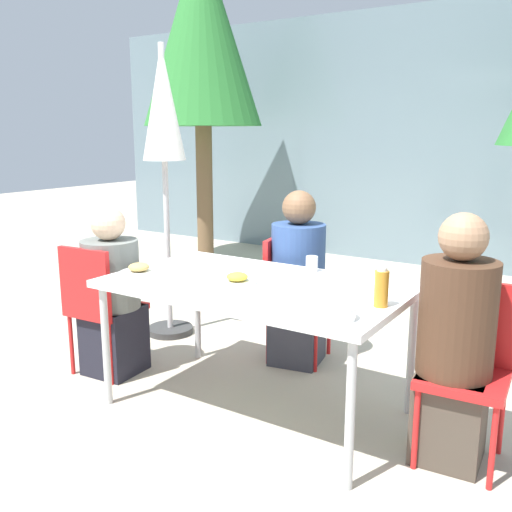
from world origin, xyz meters
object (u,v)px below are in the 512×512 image
at_px(closed_umbrella, 163,123).
at_px(chair_far, 289,288).
at_px(person_far, 298,284).
at_px(bottle, 381,288).
at_px(chair_right, 468,357).
at_px(tree_behind_right, 202,33).
at_px(chair_left, 98,300).
at_px(person_left, 112,297).
at_px(person_right, 455,348).
at_px(salad_bowl, 334,312).
at_px(drinking_cup, 312,264).

bearing_deg(closed_umbrella, chair_far, 4.08).
distance_m(person_far, bottle, 1.22).
xyz_separation_m(chair_right, person_far, (-1.26, 0.58, 0.05)).
bearing_deg(closed_umbrella, tree_behind_right, 121.57).
bearing_deg(closed_umbrella, chair_left, -80.29).
xyz_separation_m(chair_left, closed_umbrella, (-0.15, 0.85, 1.13)).
bearing_deg(chair_right, chair_far, -28.42).
xyz_separation_m(person_left, chair_right, (2.20, 0.23, -0.01)).
bearing_deg(bottle, person_right, 20.85).
xyz_separation_m(closed_umbrella, salad_bowl, (1.90, -1.03, -0.85)).
xyz_separation_m(chair_left, person_right, (2.20, 0.23, 0.07)).
distance_m(chair_right, person_far, 1.38).
bearing_deg(bottle, person_left, -179.41).
distance_m(person_left, bottle, 1.85).
bearing_deg(closed_umbrella, drinking_cup, -12.11).
distance_m(person_left, chair_far, 1.20).
relative_size(closed_umbrella, tree_behind_right, 0.58).
distance_m(chair_right, drinking_cup, 1.05).
height_order(person_left, person_right, person_right).
xyz_separation_m(person_far, salad_bowl, (0.77, -1.07, 0.23)).
distance_m(bottle, tree_behind_right, 4.91).
bearing_deg(chair_far, person_left, -55.69).
bearing_deg(chair_left, chair_far, 41.97).
relative_size(bottle, drinking_cup, 2.08).
relative_size(person_left, tree_behind_right, 0.29).
xyz_separation_m(person_left, tree_behind_right, (-1.58, 3.03, 2.18)).
distance_m(person_right, closed_umbrella, 2.65).
distance_m(person_far, salad_bowl, 1.34).
height_order(closed_umbrella, bottle, closed_umbrella).
bearing_deg(tree_behind_right, chair_left, -63.75).
relative_size(person_left, salad_bowl, 5.82).
height_order(person_right, salad_bowl, person_right).
distance_m(person_left, closed_umbrella, 1.38).
bearing_deg(bottle, salad_bowl, -111.44).
xyz_separation_m(person_far, drinking_cup, (0.28, -0.34, 0.24)).
bearing_deg(salad_bowl, chair_far, 127.75).
bearing_deg(tree_behind_right, chair_far, -41.93).
bearing_deg(closed_umbrella, person_far, 2.00).
distance_m(bottle, salad_bowl, 0.31).
height_order(drinking_cup, salad_bowl, drinking_cup).
bearing_deg(chair_far, tree_behind_right, -142.25).
distance_m(closed_umbrella, bottle, 2.29).
bearing_deg(chair_far, closed_umbrella, -96.25).
height_order(chair_right, drinking_cup, chair_right).
bearing_deg(person_far, drinking_cup, 28.77).
height_order(person_right, person_far, person_right).
bearing_deg(salad_bowl, chair_right, 45.35).
height_order(chair_right, bottle, bottle).
distance_m(person_right, tree_behind_right, 5.18).
bearing_deg(person_right, tree_behind_right, -41.47).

